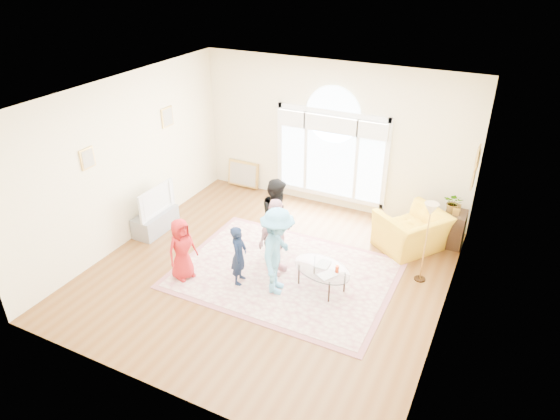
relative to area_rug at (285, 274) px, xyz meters
The scene contains 18 objects.
ground 0.31m from the area_rug, 163.20° to the right, with size 6.00×6.00×0.00m, color brown.
room_shell 3.17m from the area_rug, 95.90° to the left, with size 6.00×6.00×6.00m.
area_rug is the anchor object (origin of this frame).
rug_border 0.00m from the area_rug, ahead, with size 3.80×2.80×0.01m, color #98595C.
tv_console 3.06m from the area_rug, behind, with size 0.45×1.00×0.42m, color gray.
television 3.12m from the area_rug, behind, with size 0.17×1.03×0.59m.
coffee_table 0.84m from the area_rug, ahead, with size 1.25×1.02×0.54m.
armchair 2.60m from the area_rug, 45.78° to the left, with size 1.18×1.03×0.77m, color yellow.
side_cabinet 3.45m from the area_rug, 43.54° to the left, with size 0.40×0.50×0.70m, color black.
floor_lamp 2.71m from the area_rug, 22.58° to the left, with size 0.25×0.25×1.51m.
plant_pedestal 3.40m from the area_rug, 44.55° to the left, with size 0.20×0.20×0.70m, color white.
potted_plant 3.49m from the area_rug, 44.55° to the left, with size 0.35×0.31×0.39m, color #33722D.
leaning_picture 3.74m from the area_rug, 131.31° to the left, with size 0.80×0.05×0.62m, color tan.
child_red 1.87m from the area_rug, 150.69° to the right, with size 0.56×0.36×1.14m, color #A9191B.
child_navy 0.99m from the area_rug, 136.81° to the right, with size 0.40×0.26×1.08m, color #121E38.
child_black 1.02m from the area_rug, 127.42° to the left, with size 0.75×0.59×1.55m, color black.
child_pink 0.76m from the area_rug, behind, with size 0.85×0.35×1.45m, color #E5A3AD.
child_blue 0.93m from the area_rug, 78.33° to the right, with size 1.00×0.57×1.55m, color #56A3CF.
Camera 1 is at (3.47, -6.52, 5.24)m, focal length 32.00 mm.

